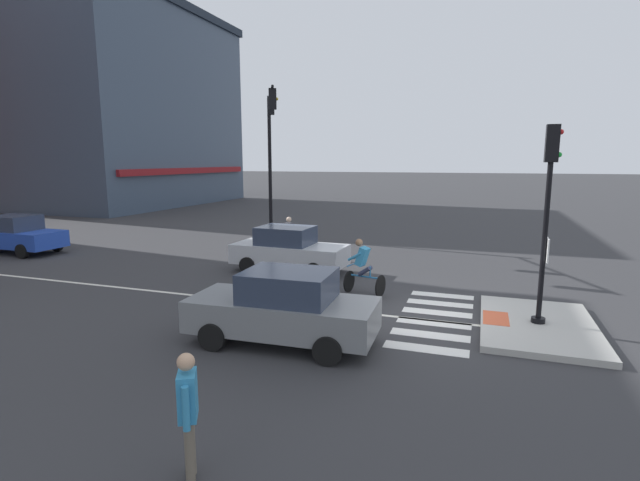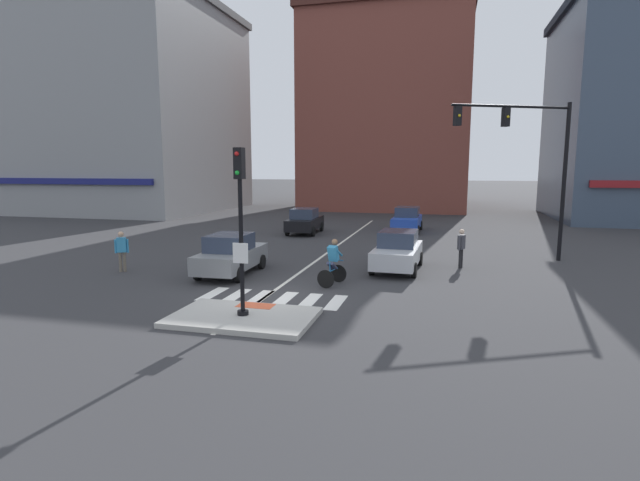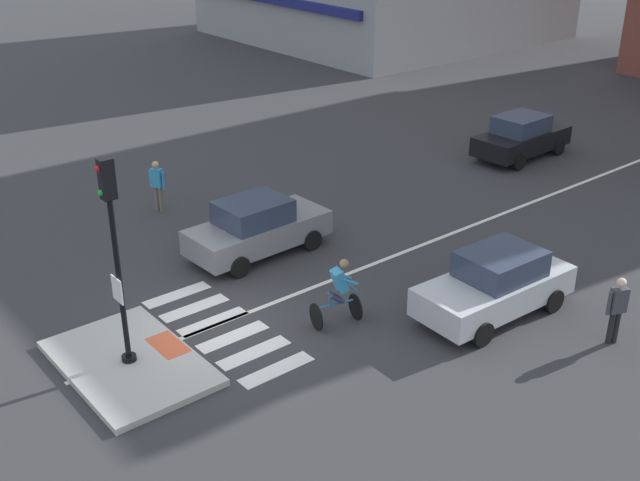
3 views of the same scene
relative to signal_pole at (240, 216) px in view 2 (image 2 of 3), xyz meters
name	(u,v)px [view 2 (image 2 of 3)]	position (x,y,z in m)	size (l,w,h in m)	color
ground_plane	(275,296)	(0.00, 2.63, -2.94)	(300.00, 300.00, 0.00)	#333335
traffic_island	(243,317)	(0.00, 0.01, -2.87)	(4.00, 2.60, 0.15)	#B2AFA8
tactile_pad_front	(256,305)	(0.00, 0.96, -2.79)	(1.10, 0.60, 0.01)	#DB5B38
signal_pole	(240,216)	(0.00, 0.00, 0.00)	(0.44, 0.38, 4.63)	black
crosswalk_stripe_a	(212,294)	(-2.15, 2.41, -2.94)	(0.44, 1.80, 0.01)	silver
crosswalk_stripe_b	(236,295)	(-1.29, 2.41, -2.94)	(0.44, 1.80, 0.01)	silver
crosswalk_stripe_c	(260,297)	(-0.43, 2.41, -2.94)	(0.44, 1.80, 0.01)	silver
crosswalk_stripe_d	(285,299)	(0.43, 2.41, -2.94)	(0.44, 1.80, 0.01)	silver
crosswalk_stripe_e	(310,301)	(1.29, 2.41, -2.94)	(0.44, 1.80, 0.01)	silver
crosswalk_stripe_f	(336,302)	(2.15, 2.41, -2.94)	(0.44, 1.80, 0.01)	silver
lane_centre_line	(334,248)	(-0.25, 12.63, -2.94)	(0.14, 28.00, 0.01)	silver
traffic_light_mast	(532,152)	(9.01, 11.12, 1.99)	(5.16, 2.69, 7.09)	black
building_corner_left	(392,117)	(-0.76, 43.70, 6.86)	(16.55, 21.57, 19.56)	brown
building_far_block	(131,110)	(-25.11, 31.29, 6.97)	(18.38, 18.77, 19.79)	gray
car_grey_westbound_near	(231,254)	(-2.82, 5.40, -2.13)	(1.96, 4.16, 1.64)	slate
car_blue_eastbound_distant	(407,220)	(2.96, 20.51, -2.13)	(1.92, 4.14, 1.64)	#2347B7
car_black_westbound_distant	(305,221)	(-3.38, 17.92, -2.13)	(1.98, 4.17, 1.64)	black
car_silver_eastbound_mid	(398,251)	(3.55, 7.95, -2.13)	(1.97, 4.16, 1.64)	silver
cyclist	(333,261)	(1.52, 4.71, -2.07)	(0.89, 1.21, 1.68)	black
pedestrian_at_curb_left	(122,248)	(-7.36, 4.75, -1.96)	(0.49, 0.37, 1.67)	#6B6051
pedestrian_waiting_far_side	(461,245)	(6.13, 9.01, -1.96)	(0.34, 0.51, 1.67)	black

